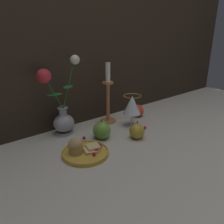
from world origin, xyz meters
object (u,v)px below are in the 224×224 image
(vase, at_px, (61,110))
(wine_glass, at_px, (132,106))
(apple_near_glass, at_px, (137,131))
(apple_at_table_edge, at_px, (138,111))
(plate_with_pastries, at_px, (83,150))
(apple_beside_vase, at_px, (102,130))
(candlestick, at_px, (108,98))

(vase, relative_size, wine_glass, 2.23)
(vase, distance_m, wine_glass, 0.34)
(vase, height_order, apple_near_glass, vase)
(apple_at_table_edge, bearing_deg, plate_with_pastries, -161.01)
(plate_with_pastries, height_order, apple_at_table_edge, apple_at_table_edge)
(wine_glass, xyz_separation_m, apple_beside_vase, (-0.20, -0.02, -0.07))
(plate_with_pastries, bearing_deg, apple_at_table_edge, 18.99)
(plate_with_pastries, relative_size, candlestick, 0.57)
(candlestick, bearing_deg, apple_near_glass, -95.15)
(apple_near_glass, relative_size, apple_at_table_edge, 1.01)
(apple_beside_vase, bearing_deg, apple_near_glass, -38.65)
(vase, xyz_separation_m, apple_beside_vase, (0.11, -0.15, -0.08))
(candlestick, distance_m, apple_beside_vase, 0.22)
(plate_with_pastries, bearing_deg, apple_beside_vase, 25.42)
(candlestick, relative_size, apple_at_table_edge, 3.98)
(candlestick, bearing_deg, apple_beside_vase, -136.43)
(candlestick, bearing_deg, apple_at_table_edge, -13.81)
(apple_at_table_edge, bearing_deg, vase, 172.05)
(vase, distance_m, apple_beside_vase, 0.20)
(vase, xyz_separation_m, apple_near_glass, (0.23, -0.25, -0.08))
(plate_with_pastries, bearing_deg, vase, 82.81)
(apple_beside_vase, distance_m, apple_near_glass, 0.16)
(plate_with_pastries, relative_size, apple_beside_vase, 1.98)
(vase, distance_m, apple_at_table_edge, 0.44)
(apple_beside_vase, height_order, apple_at_table_edge, apple_beside_vase)
(apple_beside_vase, bearing_deg, vase, 126.43)
(vase, xyz_separation_m, candlestick, (0.25, -0.02, 0.02))
(apple_beside_vase, relative_size, apple_near_glass, 1.13)
(wine_glass, bearing_deg, vase, 156.90)
(plate_with_pastries, bearing_deg, candlestick, 35.58)
(plate_with_pastries, relative_size, apple_at_table_edge, 2.26)
(plate_with_pastries, distance_m, apple_beside_vase, 0.16)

